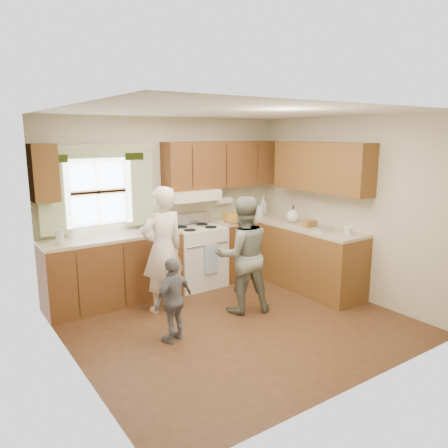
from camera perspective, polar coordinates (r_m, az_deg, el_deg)
room at (r=5.10m, az=1.62°, el=0.22°), size 3.80×3.80×3.80m
kitchen_fixtures at (r=6.39m, az=0.38°, el=-1.20°), size 3.80×2.25×2.15m
stove at (r=6.61m, az=-3.66°, el=-4.11°), size 0.76×0.67×1.07m
woman_left at (r=5.64m, az=-8.02°, el=-3.33°), size 0.61×0.41×1.63m
woman_right at (r=5.57m, az=2.47°, el=-4.07°), size 0.87×0.77×1.50m
child at (r=4.90m, az=-6.62°, el=-9.81°), size 0.60×0.41×0.95m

